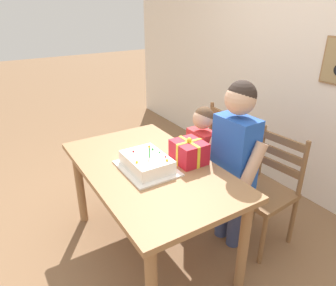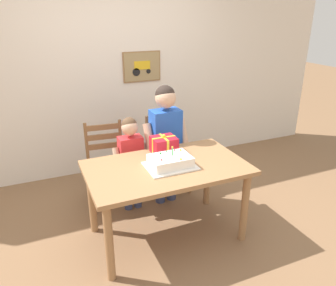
# 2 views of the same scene
# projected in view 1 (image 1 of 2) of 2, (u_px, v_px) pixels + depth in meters

# --- Properties ---
(ground_plane) EXTENTS (20.00, 20.00, 0.00)m
(ground_plane) POSITION_uv_depth(u_px,v_px,m) (152.00, 248.00, 2.54)
(ground_plane) COLOR #846042
(back_wall) EXTENTS (6.40, 0.11, 2.60)m
(back_wall) POSITION_uv_depth(u_px,v_px,m) (314.00, 65.00, 2.82)
(back_wall) COLOR silver
(back_wall) RESTS_ON ground
(dining_table) EXTENTS (1.44, 0.86, 0.76)m
(dining_table) POSITION_uv_depth(u_px,v_px,m) (150.00, 179.00, 2.27)
(dining_table) COLOR #9E7047
(dining_table) RESTS_ON ground
(birthday_cake) EXTENTS (0.44, 0.34, 0.19)m
(birthday_cake) POSITION_uv_depth(u_px,v_px,m) (147.00, 163.00, 2.17)
(birthday_cake) COLOR white
(birthday_cake) RESTS_ON dining_table
(gift_box_red_large) EXTENTS (0.24, 0.21, 0.20)m
(gift_box_red_large) POSITION_uv_depth(u_px,v_px,m) (189.00, 152.00, 2.25)
(gift_box_red_large) COLOR red
(gift_box_red_large) RESTS_ON dining_table
(chair_left) EXTENTS (0.46, 0.46, 0.92)m
(chair_left) POSITION_uv_depth(u_px,v_px,m) (208.00, 155.00, 3.03)
(chair_left) COLOR brown
(chair_left) RESTS_ON ground
(chair_right) EXTENTS (0.45, 0.45, 0.92)m
(chair_right) POSITION_uv_depth(u_px,v_px,m) (266.00, 190.00, 2.47)
(chair_right) COLOR brown
(chair_right) RESTS_ON ground
(child_older) EXTENTS (0.49, 0.28, 1.35)m
(child_older) POSITION_uv_depth(u_px,v_px,m) (235.00, 151.00, 2.29)
(child_older) COLOR #38426B
(child_older) RESTS_ON ground
(child_younger) EXTENTS (0.38, 0.22, 1.05)m
(child_younger) POSITION_uv_depth(u_px,v_px,m) (201.00, 153.00, 2.68)
(child_younger) COLOR #38426B
(child_younger) RESTS_ON ground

